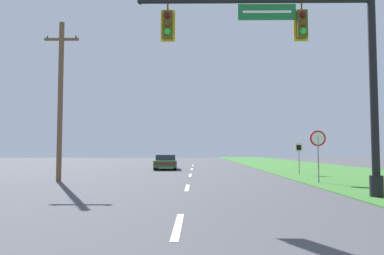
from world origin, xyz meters
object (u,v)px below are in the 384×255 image
Objects in this scene: signal_mast at (315,63)px; stop_sign at (318,145)px; route_sign_post at (299,151)px; utility_pole_near at (60,98)px; car_ahead at (166,162)px.

stop_sign is (1.80, 5.44, -2.69)m from signal_mast.
route_sign_post is (0.79, 6.27, -0.34)m from stop_sign.
utility_pole_near reaches higher than stop_sign.
utility_pole_near is at bearing 175.23° from stop_sign.
utility_pole_near is (-12.91, 1.08, 2.43)m from stop_sign.
signal_mast is 12.37m from route_sign_post.
stop_sign is 1.23× the size of route_sign_post.
signal_mast is at bearing -108.32° from stop_sign.
car_ahead is (-6.62, 18.77, -3.95)m from signal_mast.
signal_mast is at bearing -30.42° from utility_pole_near.
stop_sign is at bearing -4.77° from utility_pole_near.
utility_pole_near is (-11.10, 6.52, -0.26)m from signal_mast.
stop_sign is 13.18m from utility_pole_near.
signal_mast reaches higher than route_sign_post.
car_ahead is 15.81m from stop_sign.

